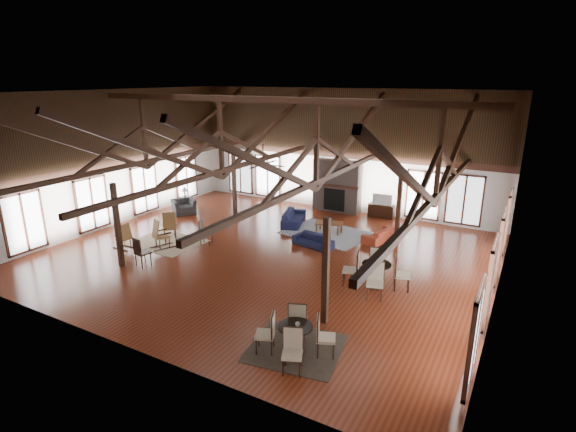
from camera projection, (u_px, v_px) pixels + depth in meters
The scene contains 31 objects.
floor at pixel (268, 254), 17.24m from camera, with size 16.00×16.00×0.00m, color #5E2513.
ceiling at pixel (265, 92), 15.45m from camera, with size 16.00×14.00×0.02m, color black.
wall_back at pixel (341, 151), 22.19m from camera, with size 16.00×0.02×6.00m, color silver.
wall_front at pixel (109, 234), 10.50m from camera, with size 16.00×0.02×6.00m, color silver.
wall_left at pixel (114, 159), 20.05m from camera, with size 0.02×14.00×6.00m, color silver.
wall_right at pixel (508, 207), 12.64m from camera, with size 0.02×14.00×6.00m, color silver.
roof_truss at pixel (266, 149), 16.04m from camera, with size 15.60×14.07×3.14m.
post_grid at pixel (267, 216), 16.79m from camera, with size 8.16×7.16×3.05m.
fireplace at pixel (337, 186), 22.42m from camera, with size 2.50×0.69×2.60m.
ceiling_fan at pixel (263, 163), 15.06m from camera, with size 1.60×1.60×0.75m.
sofa_navy_front at pixel (313, 240), 17.96m from camera, with size 1.69×0.66×0.49m, color #131736.
sofa_navy_left at pixel (294, 217), 20.71m from camera, with size 0.81×2.06×0.60m, color #15183A.
sofa_orange at pixel (381, 234), 18.62m from camera, with size 0.72×1.83×0.53m, color maroon.
coffee_table at pixel (329, 224), 19.50m from camera, with size 1.33×0.96×0.46m.
vase at pixel (331, 220), 19.44m from camera, with size 0.19×0.19×0.20m, color #B2B2B2.
armchair at pixel (184, 207), 22.23m from camera, with size 1.09×0.95×0.71m, color #2A2A2C.
side_table_lamp at pixel (185, 200), 23.11m from camera, with size 0.46×0.46×1.17m.
rocking_chair_a at pixel (169, 226), 18.65m from camera, with size 1.02×0.99×1.20m.
rocking_chair_b at pixel (159, 235), 17.66m from camera, with size 0.84×1.04×1.19m.
rocking_chair_c at pixel (125, 237), 17.65m from camera, with size 0.80×0.45×1.03m.
side_chair_a at pixel (204, 230), 18.12m from camera, with size 0.55×0.55×1.02m.
side_chair_b at pixel (140, 250), 15.93m from camera, with size 0.53×0.53×1.08m.
cafe_table_near at pixel (295, 334), 10.94m from camera, with size 2.01×2.01×1.04m.
cafe_table_far at pixel (376, 271), 14.38m from camera, with size 2.21×2.21×1.13m.
cup_near at pixel (298, 324), 10.85m from camera, with size 0.12×0.12×0.09m, color #B2B2B2.
cup_far at pixel (378, 261), 14.37m from camera, with size 0.11×0.11×0.09m, color #B2B2B2.
tv_console at pixel (382, 211), 21.70m from camera, with size 1.25×0.47×0.62m, color black.
television at pixel (383, 199), 21.52m from camera, with size 0.94×0.12×0.54m, color #B2B2B2.
rug_tan at pixel (167, 242), 18.44m from camera, with size 2.81×2.21×0.01m, color tan.
rug_navy at pixel (327, 233), 19.52m from camera, with size 3.52×2.64×0.01m, color #182244.
rug_dark at pixel (296, 348), 11.27m from camera, with size 2.25×2.04×0.01m, color black.
Camera 1 is at (8.47, -13.63, 6.53)m, focal length 28.00 mm.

